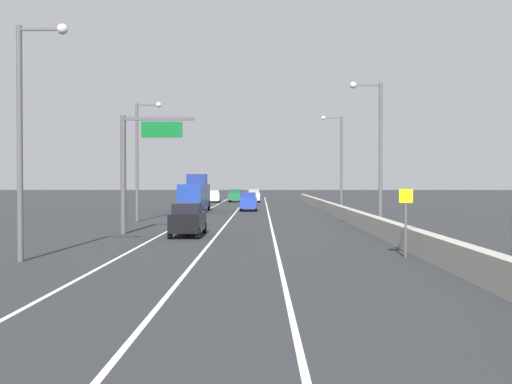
% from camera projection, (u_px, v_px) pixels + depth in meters
% --- Properties ---
extents(ground_plane, '(320.00, 320.00, 0.00)m').
position_uv_depth(ground_plane, '(255.00, 210.00, 70.67)').
color(ground_plane, '#26282B').
extents(lane_stripe_left, '(0.16, 130.00, 0.00)m').
position_uv_depth(lane_stripe_left, '(200.00, 214.00, 61.72)').
color(lane_stripe_left, silver).
rests_on(lane_stripe_left, ground_plane).
extents(lane_stripe_center, '(0.16, 130.00, 0.00)m').
position_uv_depth(lane_stripe_center, '(234.00, 214.00, 61.69)').
color(lane_stripe_center, silver).
rests_on(lane_stripe_center, ground_plane).
extents(lane_stripe_right, '(0.16, 130.00, 0.00)m').
position_uv_depth(lane_stripe_right, '(269.00, 214.00, 61.66)').
color(lane_stripe_right, silver).
rests_on(lane_stripe_right, ground_plane).
extents(jersey_barrier_right, '(0.60, 120.00, 1.10)m').
position_uv_depth(jersey_barrier_right, '(355.00, 218.00, 46.60)').
color(jersey_barrier_right, '#9E998E').
rests_on(jersey_barrier_right, ground_plane).
extents(overhead_sign_gantry, '(4.68, 0.36, 7.50)m').
position_uv_depth(overhead_sign_gantry, '(135.00, 159.00, 38.54)').
color(overhead_sign_gantry, '#47474C').
rests_on(overhead_sign_gantry, ground_plane).
extents(speed_advisory_sign, '(0.60, 0.11, 3.00)m').
position_uv_depth(speed_advisory_sign, '(406.00, 217.00, 26.52)').
color(speed_advisory_sign, '#4C4C51').
rests_on(speed_advisory_sign, ground_plane).
extents(lamp_post_right_near, '(2.14, 0.44, 9.84)m').
position_uv_depth(lamp_post_right_near, '(508.00, 107.00, 19.04)').
color(lamp_post_right_near, '#4C4C51').
rests_on(lamp_post_right_near, ground_plane).
extents(lamp_post_right_second, '(2.14, 0.44, 9.84)m').
position_uv_depth(lamp_post_right_second, '(377.00, 146.00, 39.79)').
color(lamp_post_right_second, '#4C4C51').
rests_on(lamp_post_right_second, ground_plane).
extents(lamp_post_right_third, '(2.14, 0.44, 9.84)m').
position_uv_depth(lamp_post_right_third, '(339.00, 158.00, 60.55)').
color(lamp_post_right_third, '#4C4C51').
rests_on(lamp_post_right_third, ground_plane).
extents(lamp_post_left_near, '(2.14, 0.44, 9.84)m').
position_uv_depth(lamp_post_left_near, '(26.00, 125.00, 25.18)').
color(lamp_post_left_near, '#4C4C51').
rests_on(lamp_post_left_near, ground_plane).
extents(lamp_post_left_mid, '(2.14, 0.44, 9.84)m').
position_uv_depth(lamp_post_left_mid, '(140.00, 153.00, 50.09)').
color(lamp_post_left_mid, '#4C4C51').
rests_on(lamp_post_left_mid, ground_plane).
extents(car_blue_0, '(1.92, 4.16, 2.08)m').
position_uv_depth(car_blue_0, '(249.00, 202.00, 68.21)').
color(car_blue_0, '#1E389E').
rests_on(car_blue_0, ground_plane).
extents(car_white_1, '(2.01, 4.37, 1.93)m').
position_uv_depth(car_white_1, '(214.00, 196.00, 95.56)').
color(car_white_1, white).
rests_on(car_white_1, ground_plane).
extents(car_black_2, '(1.86, 4.79, 2.04)m').
position_uv_depth(car_black_2, '(188.00, 219.00, 36.97)').
color(car_black_2, black).
rests_on(car_black_2, ground_plane).
extents(car_silver_3, '(2.04, 4.34, 2.11)m').
position_uv_depth(car_silver_3, '(254.00, 196.00, 96.18)').
color(car_silver_3, '#B7B7BC').
rests_on(car_silver_3, ground_plane).
extents(car_green_4, '(2.02, 4.62, 2.04)m').
position_uv_depth(car_green_4, '(235.00, 196.00, 97.54)').
color(car_green_4, '#196033').
rests_on(car_green_4, ground_plane).
extents(box_truck, '(2.57, 9.92, 4.13)m').
position_uv_depth(box_truck, '(195.00, 195.00, 66.07)').
color(box_truck, navy).
rests_on(box_truck, ground_plane).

